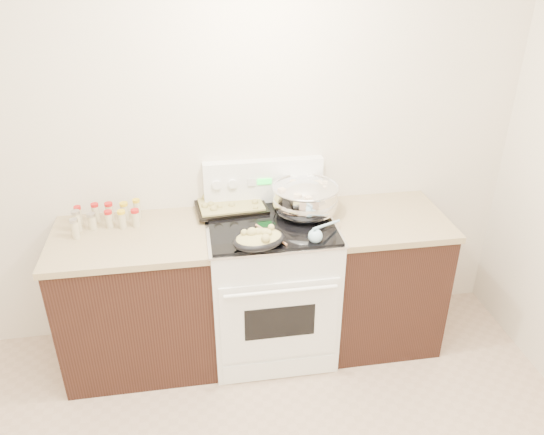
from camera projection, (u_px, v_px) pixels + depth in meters
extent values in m
cube|color=beige|center=(205.00, 141.00, 3.25)|extent=(4.00, 0.05, 2.70)
cube|color=black|center=(139.00, 302.00, 3.31)|extent=(0.90, 0.64, 0.88)
cube|color=brown|center=(130.00, 238.00, 3.09)|extent=(0.93, 0.67, 0.04)
cube|color=black|center=(379.00, 280.00, 3.52)|extent=(0.70, 0.64, 0.88)
cube|color=brown|center=(386.00, 219.00, 3.31)|extent=(0.73, 0.67, 0.04)
cube|color=white|center=(271.00, 288.00, 3.40)|extent=(0.76, 0.66, 0.92)
cube|color=white|center=(280.00, 322.00, 3.11)|extent=(0.70, 0.01, 0.55)
cube|color=black|center=(280.00, 323.00, 3.11)|extent=(0.42, 0.01, 0.22)
cylinder|color=white|center=(281.00, 292.00, 2.97)|extent=(0.65, 0.02, 0.02)
cube|color=white|center=(279.00, 369.00, 3.29)|extent=(0.70, 0.01, 0.14)
cube|color=silver|center=(271.00, 225.00, 3.19)|extent=(0.78, 0.68, 0.01)
cube|color=black|center=(271.00, 223.00, 3.18)|extent=(0.74, 0.64, 0.01)
cube|color=white|center=(263.00, 181.00, 3.37)|extent=(0.76, 0.07, 0.28)
cylinder|color=white|center=(217.00, 185.00, 3.28)|extent=(0.06, 0.02, 0.06)
cylinder|color=white|center=(233.00, 184.00, 3.30)|extent=(0.06, 0.02, 0.06)
cylinder|color=white|center=(296.00, 180.00, 3.35)|extent=(0.06, 0.02, 0.06)
cylinder|color=white|center=(311.00, 179.00, 3.37)|extent=(0.06, 0.02, 0.06)
cube|color=#19E533|center=(264.00, 182.00, 3.33)|extent=(0.09, 0.00, 0.04)
cube|color=silver|center=(252.00, 182.00, 3.31)|extent=(0.05, 0.00, 0.05)
cube|color=silver|center=(277.00, 181.00, 3.34)|extent=(0.05, 0.00, 0.05)
ellipsoid|color=silver|center=(305.00, 201.00, 3.24)|extent=(0.53, 0.53, 0.24)
cylinder|color=silver|center=(305.00, 212.00, 3.28)|extent=(0.22, 0.22, 0.01)
torus|color=silver|center=(306.00, 187.00, 3.20)|extent=(0.41, 0.41, 0.02)
cylinder|color=silver|center=(305.00, 198.00, 3.23)|extent=(0.39, 0.39, 0.14)
cylinder|color=olive|center=(306.00, 189.00, 3.20)|extent=(0.37, 0.37, 0.00)
cube|color=beige|center=(294.00, 188.00, 3.20)|extent=(0.04, 0.04, 0.03)
cube|color=beige|center=(324.00, 188.00, 3.19)|extent=(0.03, 0.03, 0.02)
cube|color=beige|center=(293.00, 182.00, 3.27)|extent=(0.04, 0.04, 0.03)
cube|color=beige|center=(312.00, 193.00, 3.14)|extent=(0.04, 0.04, 0.03)
cube|color=beige|center=(297.00, 196.00, 3.09)|extent=(0.04, 0.04, 0.03)
cube|color=beige|center=(293.00, 183.00, 3.27)|extent=(0.04, 0.04, 0.02)
cube|color=beige|center=(308.00, 199.00, 3.06)|extent=(0.05, 0.05, 0.03)
cube|color=beige|center=(299.00, 196.00, 3.09)|extent=(0.04, 0.04, 0.03)
cube|color=beige|center=(320.00, 185.00, 3.23)|extent=(0.04, 0.04, 0.03)
cube|color=beige|center=(305.00, 184.00, 3.25)|extent=(0.04, 0.04, 0.03)
cube|color=beige|center=(313.00, 184.00, 3.25)|extent=(0.05, 0.05, 0.03)
cube|color=beige|center=(325.00, 183.00, 3.26)|extent=(0.03, 0.03, 0.02)
cube|color=beige|center=(315.00, 187.00, 3.21)|extent=(0.05, 0.05, 0.03)
cube|color=beige|center=(319.00, 183.00, 3.26)|extent=(0.04, 0.04, 0.03)
cube|color=beige|center=(282.00, 191.00, 3.16)|extent=(0.05, 0.05, 0.03)
ellipsoid|color=black|center=(259.00, 240.00, 2.91)|extent=(0.34, 0.28, 0.08)
ellipsoid|color=tan|center=(259.00, 238.00, 2.90)|extent=(0.31, 0.25, 0.06)
sphere|color=tan|center=(251.00, 233.00, 2.89)|extent=(0.05, 0.05, 0.05)
sphere|color=tan|center=(266.00, 239.00, 2.83)|extent=(0.05, 0.05, 0.05)
sphere|color=tan|center=(269.00, 233.00, 2.89)|extent=(0.04, 0.04, 0.04)
sphere|color=tan|center=(252.00, 232.00, 2.89)|extent=(0.05, 0.05, 0.05)
sphere|color=tan|center=(244.00, 233.00, 2.89)|extent=(0.04, 0.04, 0.04)
sphere|color=tan|center=(271.00, 227.00, 2.94)|extent=(0.04, 0.04, 0.04)
sphere|color=tan|center=(258.00, 232.00, 2.90)|extent=(0.05, 0.05, 0.05)
sphere|color=tan|center=(264.00, 233.00, 2.89)|extent=(0.04, 0.04, 0.04)
cube|color=black|center=(231.00, 206.00, 3.34)|extent=(0.46, 0.34, 0.02)
cube|color=tan|center=(231.00, 204.00, 3.34)|extent=(0.41, 0.29, 0.02)
sphere|color=tan|center=(205.00, 206.00, 3.29)|extent=(0.04, 0.04, 0.04)
sphere|color=tan|center=(232.00, 205.00, 3.31)|extent=(0.04, 0.04, 0.04)
sphere|color=tan|center=(252.00, 197.00, 3.40)|extent=(0.03, 0.03, 0.03)
sphere|color=tan|center=(212.00, 199.00, 3.37)|extent=(0.03, 0.03, 0.03)
sphere|color=tan|center=(211.00, 204.00, 3.31)|extent=(0.04, 0.04, 0.04)
sphere|color=tan|center=(205.00, 197.00, 3.39)|extent=(0.04, 0.04, 0.04)
sphere|color=tan|center=(256.00, 208.00, 3.27)|extent=(0.03, 0.03, 0.03)
sphere|color=tan|center=(220.00, 207.00, 3.29)|extent=(0.04, 0.04, 0.04)
sphere|color=tan|center=(214.00, 209.00, 3.25)|extent=(0.04, 0.04, 0.04)
sphere|color=tan|center=(255.00, 202.00, 3.33)|extent=(0.04, 0.04, 0.04)
cylinder|color=tan|center=(271.00, 234.00, 3.03)|extent=(0.15, 0.26, 0.01)
sphere|color=tan|center=(264.00, 243.00, 2.93)|extent=(0.04, 0.04, 0.04)
sphere|color=#96C3E0|center=(315.00, 236.00, 2.97)|extent=(0.08, 0.08, 0.08)
cylinder|color=#96C3E0|center=(327.00, 225.00, 3.03)|extent=(0.21, 0.19, 0.07)
cylinder|color=#BFB28C|center=(79.00, 216.00, 3.19)|extent=(0.04, 0.04, 0.10)
cylinder|color=#B21414|center=(77.00, 208.00, 3.16)|extent=(0.04, 0.04, 0.02)
cylinder|color=#BFB28C|center=(96.00, 214.00, 3.21)|extent=(0.04, 0.04, 0.10)
cylinder|color=#B21414|center=(94.00, 205.00, 3.18)|extent=(0.05, 0.05, 0.02)
cylinder|color=#BFB28C|center=(110.00, 213.00, 3.22)|extent=(0.05, 0.05, 0.10)
cylinder|color=#B21414|center=(108.00, 204.00, 3.19)|extent=(0.05, 0.05, 0.02)
cylinder|color=#BFB28C|center=(125.00, 212.00, 3.24)|extent=(0.05, 0.05, 0.09)
cylinder|color=gold|center=(124.00, 204.00, 3.21)|extent=(0.05, 0.05, 0.02)
cylinder|color=#BFB28C|center=(137.00, 210.00, 3.24)|extent=(0.04, 0.04, 0.11)
cylinder|color=gold|center=(136.00, 201.00, 3.21)|extent=(0.04, 0.04, 0.02)
cylinder|color=#BFB28C|center=(77.00, 222.00, 3.11)|extent=(0.05, 0.05, 0.11)
cylinder|color=#B2B2B7|center=(75.00, 212.00, 3.08)|extent=(0.05, 0.05, 0.02)
cylinder|color=#BFB28C|center=(92.00, 223.00, 3.13)|extent=(0.05, 0.05, 0.09)
cylinder|color=#B2B2B7|center=(91.00, 215.00, 3.11)|extent=(0.05, 0.05, 0.02)
cylinder|color=#BFB28C|center=(109.00, 221.00, 3.15)|extent=(0.04, 0.04, 0.09)
cylinder|color=#B21414|center=(108.00, 212.00, 3.12)|extent=(0.05, 0.05, 0.02)
cylinder|color=#BFB28C|center=(122.00, 221.00, 3.14)|extent=(0.05, 0.05, 0.10)
cylinder|color=gold|center=(121.00, 212.00, 3.11)|extent=(0.05, 0.05, 0.02)
cylinder|color=#BFB28C|center=(136.00, 219.00, 3.16)|extent=(0.05, 0.05, 0.09)
cylinder|color=#B21414|center=(135.00, 211.00, 3.13)|extent=(0.05, 0.05, 0.02)
cylinder|color=#BFB28C|center=(75.00, 230.00, 3.03)|extent=(0.04, 0.04, 0.10)
cylinder|color=#B2B2B7|center=(73.00, 221.00, 3.01)|extent=(0.05, 0.05, 0.02)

